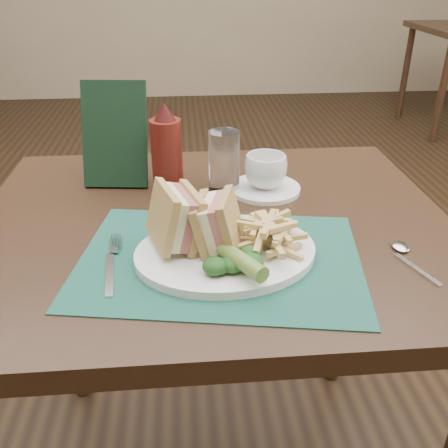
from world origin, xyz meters
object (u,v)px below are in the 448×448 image
placemat (220,259)px  coffee_cup (266,171)px  ketchup_bottle (166,147)px  check_presenter (115,135)px  drinking_glass (224,162)px  plate (226,253)px  saucer (265,189)px  table_main (216,366)px  sandwich_half_b (205,221)px  sandwich_half_a (163,219)px

placemat → coffee_cup: size_ratio=5.13×
ketchup_bottle → check_presenter: check_presenter is taller
drinking_glass → check_presenter: size_ratio=0.59×
drinking_glass → check_presenter: (-0.23, 0.07, 0.04)m
plate → ketchup_bottle: bearing=100.1°
saucer → check_presenter: check_presenter is taller
table_main → coffee_cup: bearing=46.3°
drinking_glass → coffee_cup: bearing=-5.9°
check_presenter → sandwich_half_b: bearing=-55.7°
plate → sandwich_half_b: (-0.03, 0.01, 0.06)m
sandwich_half_b → coffee_cup: 0.29m
saucer → coffee_cup: size_ratio=1.68×
sandwich_half_b → table_main: bearing=94.3°
placemat → ketchup_bottle: 0.32m
coffee_cup → check_presenter: (-0.31, 0.08, 0.06)m
plate → drinking_glass: size_ratio=2.31×
sandwich_half_b → check_presenter: check_presenter is taller
sandwich_half_a → drinking_glass: size_ratio=0.80×
coffee_cup → drinking_glass: (-0.09, 0.01, 0.02)m
placemat → ketchup_bottle: ketchup_bottle is taller
plate → saucer: 0.28m
drinking_glass → ketchup_bottle: ketchup_bottle is taller
table_main → saucer: bearing=46.3°
plate → placemat: bearing=-158.5°
placemat → sandwich_half_a: bearing=168.5°
coffee_cup → check_presenter: check_presenter is taller
saucer → ketchup_bottle: (-0.20, 0.03, 0.09)m
placemat → sandwich_half_b: sandwich_half_b is taller
plate → sandwich_half_a: sandwich_half_a is taller
placemat → sandwich_half_a: sandwich_half_a is taller
sandwich_half_b → drinking_glass: size_ratio=0.72×
saucer → ketchup_bottle: ketchup_bottle is taller
placemat → plate: bearing=29.9°
sandwich_half_a → check_presenter: size_ratio=0.47×
coffee_cup → sandwich_half_b: bearing=-119.4°
check_presenter → plate: bearing=-52.2°
table_main → placemat: 0.40m
sandwich_half_a → sandwich_half_b: bearing=-19.5°
table_main → ketchup_bottle: (-0.09, 0.15, 0.47)m
placemat → check_presenter: 0.41m
sandwich_half_a → drinking_glass: bearing=47.2°
saucer → ketchup_bottle: 0.22m
sandwich_half_b → saucer: 0.29m
saucer → coffee_cup: (0.00, 0.00, 0.04)m
sandwich_half_a → saucer: 0.33m
plate → saucer: (0.11, 0.26, -0.00)m
placemat → drinking_glass: bearing=83.5°
coffee_cup → check_presenter: bearing=166.2°
drinking_glass → ketchup_bottle: bearing=169.4°
sandwich_half_a → saucer: size_ratio=0.69×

